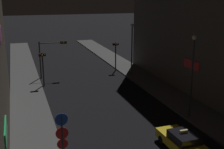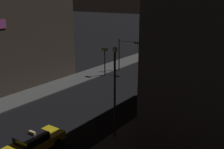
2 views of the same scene
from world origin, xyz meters
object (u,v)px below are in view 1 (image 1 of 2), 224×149
at_px(traffic_light_overhead, 51,51).
at_px(traffic_light_left_kerb, 43,62).
at_px(traffic_light_right_kerb, 116,51).
at_px(sign_pole_left, 63,149).
at_px(street_lamp_far_block, 132,42).
at_px(taxi, 183,142).
at_px(street_lamp_near_block, 192,69).

distance_m(traffic_light_overhead, traffic_light_left_kerb, 3.80).
xyz_separation_m(traffic_light_right_kerb, sign_pole_left, (-11.24, -25.05, 0.17)).
distance_m(traffic_light_left_kerb, traffic_light_right_kerb, 11.11).
distance_m(traffic_light_left_kerb, street_lamp_far_block, 11.55).
bearing_deg(taxi, street_lamp_far_block, 78.39).
distance_m(sign_pole_left, street_lamp_near_block, 14.10).
bearing_deg(street_lamp_near_block, traffic_light_overhead, 119.65).
height_order(traffic_light_overhead, sign_pole_left, sign_pole_left).
bearing_deg(street_lamp_far_block, traffic_light_overhead, 167.60).
bearing_deg(traffic_light_overhead, taxi, -74.43).
xyz_separation_m(taxi, traffic_light_right_kerb, (2.84, 22.49, 2.09)).
xyz_separation_m(taxi, traffic_light_left_kerb, (-7.38, 18.14, 2.08)).
distance_m(traffic_light_overhead, street_lamp_far_block, 10.30).
relative_size(traffic_light_right_kerb, sign_pole_left, 0.84).
relative_size(traffic_light_left_kerb, street_lamp_near_block, 0.56).
bearing_deg(street_lamp_near_block, traffic_light_left_kerb, 129.38).
bearing_deg(street_lamp_far_block, street_lamp_near_block, -91.80).
bearing_deg(sign_pole_left, traffic_light_left_kerb, 87.20).
xyz_separation_m(traffic_light_overhead, street_lamp_far_block, (10.02, -2.20, 0.96)).
relative_size(traffic_light_left_kerb, traffic_light_right_kerb, 1.00).
bearing_deg(taxi, traffic_light_overhead, 105.57).
distance_m(traffic_light_overhead, sign_pole_left, 24.31).
bearing_deg(traffic_light_right_kerb, sign_pole_left, -114.17).
xyz_separation_m(sign_pole_left, street_lamp_far_block, (12.39, 21.99, 1.38)).
distance_m(traffic_light_right_kerb, street_lamp_near_block, 17.73).
xyz_separation_m(taxi, street_lamp_far_block, (3.99, 19.43, 3.65)).
xyz_separation_m(sign_pole_left, street_lamp_near_block, (11.93, 7.40, 1.38)).
distance_m(taxi, traffic_light_right_kerb, 22.77).
xyz_separation_m(taxi, street_lamp_near_block, (3.53, 4.84, 3.64)).
xyz_separation_m(traffic_light_overhead, sign_pole_left, (-2.37, -24.19, -0.42)).
bearing_deg(traffic_light_overhead, traffic_light_left_kerb, -111.16).
height_order(taxi, traffic_light_right_kerb, traffic_light_right_kerb).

